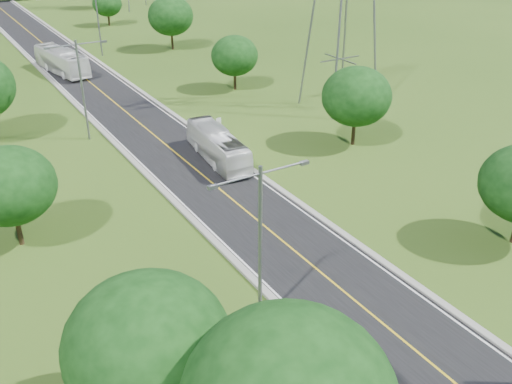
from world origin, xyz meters
The scene contains 16 objects.
ground centered at (0.00, 60.00, 0.00)m, with size 260.00×260.00×0.00m, color #2B4814.
road centered at (0.00, 66.00, 0.03)m, with size 8.00×150.00×0.06m, color black.
curb_left centered at (-4.25, 66.00, 0.11)m, with size 0.50×150.00×0.22m, color gray.
curb_right centered at (4.25, 66.00, 0.11)m, with size 0.50×150.00×0.22m, color gray.
speed_limit_sign centered at (5.20, 37.98, 1.60)m, with size 0.55×0.09×2.40m.
streetlight_near_left centered at (-6.00, 12.00, 5.94)m, with size 5.90×0.25×10.00m.
streetlight_mid_left centered at (-6.00, 45.00, 5.94)m, with size 5.90×0.25×10.00m.
streetlight_far_right centered at (6.00, 78.00, 5.94)m, with size 5.90×0.25×10.00m.
tree_la centered at (-14.00, 8.00, 5.27)m, with size 7.14×7.14×8.30m.
tree_lb centered at (-16.00, 28.00, 4.64)m, with size 6.30×6.30×7.33m.
tree_rb centered at (16.00, 30.00, 4.95)m, with size 6.72×6.72×7.82m.
tree_rc centered at (15.00, 52.00, 4.33)m, with size 5.88×5.88×6.84m.
tree_rd centered at (17.00, 76.00, 5.27)m, with size 7.14×7.14×8.30m.
tree_re centered at (14.50, 100.00, 4.02)m, with size 5.46×5.46×6.35m.
bus_outbound centered at (2.67, 33.42, 1.52)m, with size 2.45×10.48×2.92m, color white.
bus_inbound centered at (-1.83, 71.06, 1.75)m, with size 2.84×12.15×3.38m, color white.
Camera 1 is at (-19.62, -9.90, 21.93)m, focal length 40.00 mm.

